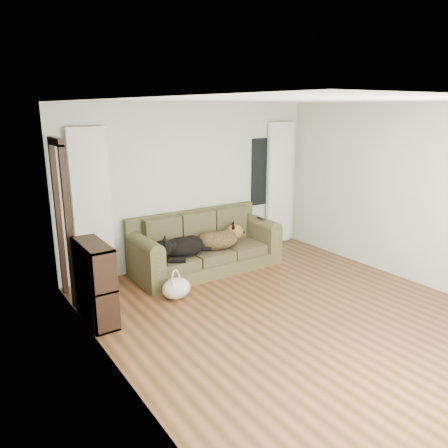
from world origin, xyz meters
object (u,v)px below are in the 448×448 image
sofa (207,243)px  dog_shepherd (219,239)px  dog_black_lab (180,248)px  bookshelf (95,282)px  tote_bag (176,287)px

sofa → dog_shepherd: bearing=-22.2°
sofa → dog_black_lab: (-0.53, -0.11, 0.03)m
dog_shepherd → bookshelf: 2.32m
dog_black_lab → dog_shepherd: 0.72m
dog_shepherd → sofa: bearing=-7.3°
dog_shepherd → bookshelf: (-2.22, -0.67, 0.01)m
sofa → bookshelf: (-2.03, -0.75, 0.05)m
sofa → dog_black_lab: size_ratio=3.42×
dog_shepherd → bookshelf: bookshelf is taller
dog_shepherd → tote_bag: (-1.12, -0.64, -0.33)m
dog_black_lab → sofa: bearing=18.9°
tote_bag → bookshelf: 1.15m
tote_bag → bookshelf: bearing=-178.4°
dog_black_lab → bookshelf: 1.63m
dog_black_lab → tote_bag: 0.80m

